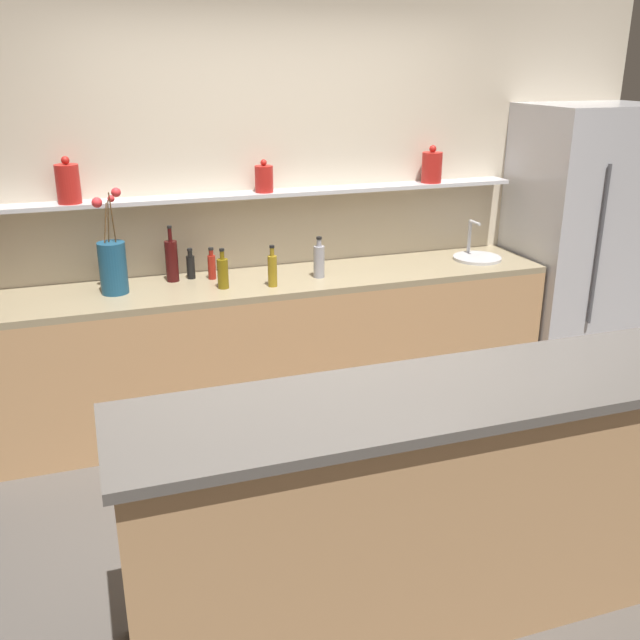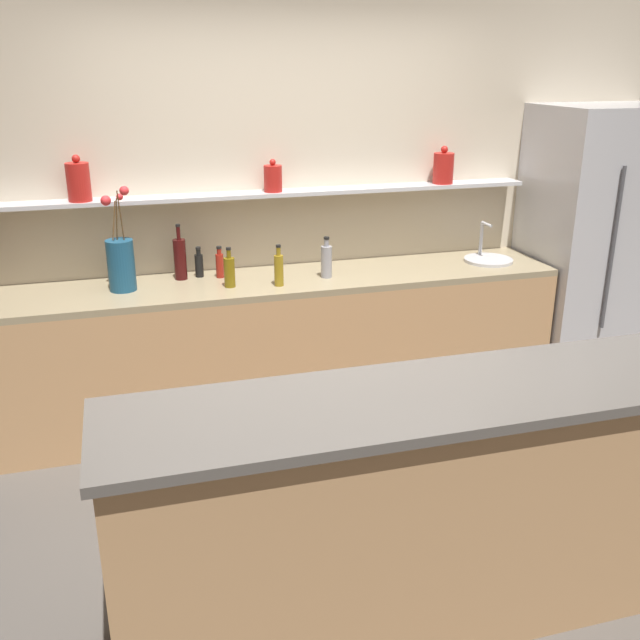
{
  "view_description": "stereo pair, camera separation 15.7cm",
  "coord_description": "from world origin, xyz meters",
  "px_view_note": "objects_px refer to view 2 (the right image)",
  "views": [
    {
      "loc": [
        -1.18,
        -2.84,
        2.19
      ],
      "look_at": [
        -0.12,
        0.28,
        0.99
      ],
      "focal_mm": 40.0,
      "sensor_mm": 36.0,
      "label": 1
    },
    {
      "loc": [
        -1.03,
        -2.89,
        2.19
      ],
      "look_at": [
        -0.12,
        0.28,
        0.99
      ],
      "focal_mm": 40.0,
      "sensor_mm": 36.0,
      "label": 2
    }
  ],
  "objects_px": {
    "bottle_sauce_4": "(220,264)",
    "bottle_sauce_5": "(199,264)",
    "flower_vase": "(121,262)",
    "bottle_oil_0": "(279,269)",
    "refrigerator": "(597,249)",
    "bottle_wine_3": "(180,258)",
    "bottle_oil_2": "(229,271)",
    "bottle_spirit_1": "(326,261)",
    "sink_fixture": "(488,258)"
  },
  "relations": [
    {
      "from": "bottle_sauce_4",
      "to": "bottle_sauce_5",
      "type": "bearing_deg",
      "value": 156.66
    },
    {
      "from": "flower_vase",
      "to": "bottle_oil_0",
      "type": "distance_m",
      "value": 0.92
    },
    {
      "from": "bottle_oil_0",
      "to": "flower_vase",
      "type": "bearing_deg",
      "value": 169.46
    },
    {
      "from": "refrigerator",
      "to": "bottle_wine_3",
      "type": "distance_m",
      "value": 2.84
    },
    {
      "from": "bottle_oil_0",
      "to": "bottle_oil_2",
      "type": "distance_m",
      "value": 0.29
    },
    {
      "from": "flower_vase",
      "to": "bottle_sauce_4",
      "type": "bearing_deg",
      "value": 9.79
    },
    {
      "from": "bottle_oil_0",
      "to": "bottle_wine_3",
      "type": "height_order",
      "value": "bottle_wine_3"
    },
    {
      "from": "flower_vase",
      "to": "bottle_oil_2",
      "type": "distance_m",
      "value": 0.63
    },
    {
      "from": "bottle_wine_3",
      "to": "flower_vase",
      "type": "bearing_deg",
      "value": -159.2
    },
    {
      "from": "refrigerator",
      "to": "bottle_oil_0",
      "type": "relative_size",
      "value": 7.69
    },
    {
      "from": "bottle_spirit_1",
      "to": "flower_vase",
      "type": "bearing_deg",
      "value": 176.37
    },
    {
      "from": "refrigerator",
      "to": "sink_fixture",
      "type": "xyz_separation_m",
      "value": [
        -0.81,
        0.05,
        -0.02
      ]
    },
    {
      "from": "sink_fixture",
      "to": "bottle_sauce_4",
      "type": "bearing_deg",
      "value": 176.26
    },
    {
      "from": "refrigerator",
      "to": "bottle_wine_3",
      "type": "xyz_separation_m",
      "value": [
        -2.83,
        0.2,
        0.09
      ]
    },
    {
      "from": "refrigerator",
      "to": "flower_vase",
      "type": "xyz_separation_m",
      "value": [
        -3.18,
        0.06,
        0.13
      ]
    },
    {
      "from": "bottle_oil_0",
      "to": "bottle_sauce_5",
      "type": "distance_m",
      "value": 0.54
    },
    {
      "from": "refrigerator",
      "to": "bottle_oil_0",
      "type": "distance_m",
      "value": 2.28
    },
    {
      "from": "sink_fixture",
      "to": "bottle_sauce_4",
      "type": "xyz_separation_m",
      "value": [
        -1.78,
        0.12,
        0.06
      ]
    },
    {
      "from": "bottle_spirit_1",
      "to": "bottle_wine_3",
      "type": "xyz_separation_m",
      "value": [
        -0.87,
        0.21,
        0.02
      ]
    },
    {
      "from": "bottle_spirit_1",
      "to": "bottle_sauce_5",
      "type": "bearing_deg",
      "value": 163.03
    },
    {
      "from": "refrigerator",
      "to": "bottle_oil_2",
      "type": "relative_size",
      "value": 7.99
    },
    {
      "from": "bottle_spirit_1",
      "to": "bottle_sauce_4",
      "type": "bearing_deg",
      "value": 164.3
    },
    {
      "from": "bottle_oil_2",
      "to": "refrigerator",
      "type": "bearing_deg",
      "value": 1.03
    },
    {
      "from": "bottle_wine_3",
      "to": "bottle_sauce_5",
      "type": "bearing_deg",
      "value": 10.08
    },
    {
      "from": "bottle_spirit_1",
      "to": "bottle_wine_3",
      "type": "distance_m",
      "value": 0.9
    },
    {
      "from": "bottle_wine_3",
      "to": "bottle_oil_0",
      "type": "bearing_deg",
      "value": -28.66
    },
    {
      "from": "flower_vase",
      "to": "sink_fixture",
      "type": "height_order",
      "value": "flower_vase"
    },
    {
      "from": "flower_vase",
      "to": "bottle_sauce_5",
      "type": "height_order",
      "value": "flower_vase"
    },
    {
      "from": "bottle_oil_0",
      "to": "bottle_spirit_1",
      "type": "bearing_deg",
      "value": 15.58
    },
    {
      "from": "bottle_wine_3",
      "to": "bottle_sauce_4",
      "type": "bearing_deg",
      "value": -7.66
    },
    {
      "from": "flower_vase",
      "to": "bottle_oil_0",
      "type": "xyz_separation_m",
      "value": [
        0.9,
        -0.17,
        -0.07
      ]
    },
    {
      "from": "bottle_wine_3",
      "to": "bottle_spirit_1",
      "type": "bearing_deg",
      "value": -13.57
    },
    {
      "from": "flower_vase",
      "to": "refrigerator",
      "type": "bearing_deg",
      "value": -1.15
    },
    {
      "from": "bottle_spirit_1",
      "to": "bottle_sauce_4",
      "type": "relative_size",
      "value": 1.3
    },
    {
      "from": "flower_vase",
      "to": "bottle_spirit_1",
      "type": "relative_size",
      "value": 2.39
    },
    {
      "from": "bottle_spirit_1",
      "to": "bottle_wine_3",
      "type": "bearing_deg",
      "value": 166.43
    },
    {
      "from": "flower_vase",
      "to": "bottle_sauce_4",
      "type": "height_order",
      "value": "flower_vase"
    },
    {
      "from": "refrigerator",
      "to": "bottle_oil_2",
      "type": "xyz_separation_m",
      "value": [
        -2.57,
        -0.05,
        0.06
      ]
    },
    {
      "from": "refrigerator",
      "to": "bottle_sauce_5",
      "type": "bearing_deg",
      "value": 175.43
    },
    {
      "from": "bottle_spirit_1",
      "to": "bottle_oil_2",
      "type": "bearing_deg",
      "value": -176.93
    },
    {
      "from": "sink_fixture",
      "to": "bottle_wine_3",
      "type": "height_order",
      "value": "bottle_wine_3"
    },
    {
      "from": "bottle_wine_3",
      "to": "refrigerator",
      "type": "bearing_deg",
      "value": -3.97
    },
    {
      "from": "refrigerator",
      "to": "bottle_sauce_5",
      "type": "height_order",
      "value": "refrigerator"
    },
    {
      "from": "bottle_spirit_1",
      "to": "bottle_sauce_5",
      "type": "xyz_separation_m",
      "value": [
        -0.76,
        0.23,
        -0.03
      ]
    },
    {
      "from": "bottle_oil_2",
      "to": "bottle_sauce_4",
      "type": "relative_size",
      "value": 1.22
    },
    {
      "from": "refrigerator",
      "to": "bottle_spirit_1",
      "type": "distance_m",
      "value": 1.96
    },
    {
      "from": "bottle_oil_2",
      "to": "bottle_wine_3",
      "type": "distance_m",
      "value": 0.36
    },
    {
      "from": "sink_fixture",
      "to": "bottle_sauce_4",
      "type": "distance_m",
      "value": 1.79
    },
    {
      "from": "bottle_spirit_1",
      "to": "bottle_sauce_5",
      "type": "height_order",
      "value": "bottle_spirit_1"
    },
    {
      "from": "sink_fixture",
      "to": "bottle_spirit_1",
      "type": "height_order",
      "value": "bottle_spirit_1"
    }
  ]
}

